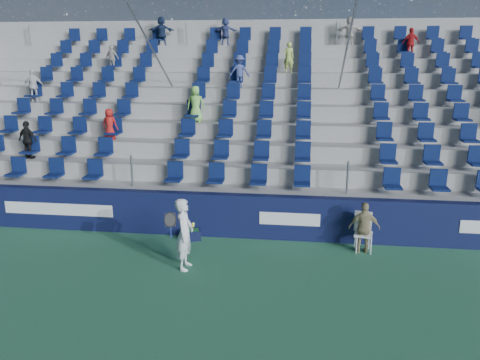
{
  "coord_description": "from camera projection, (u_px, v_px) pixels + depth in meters",
  "views": [
    {
      "loc": [
        1.69,
        -8.77,
        4.82
      ],
      "look_at": [
        0.2,
        2.8,
        1.7
      ],
      "focal_mm": 35.0,
      "sensor_mm": 36.0,
      "label": 1
    }
  ],
  "objects": [
    {
      "name": "ball_bin",
      "position": [
        191.0,
        234.0,
        12.59
      ],
      "size": [
        0.57,
        0.47,
        0.28
      ],
      "color": "black",
      "rests_on": "ground"
    },
    {
      "name": "ground",
      "position": [
        214.0,
        291.0,
        9.85
      ],
      "size": [
        70.0,
        70.0,
        0.0
      ],
      "primitive_type": "plane",
      "color": "#30704B",
      "rests_on": "ground"
    },
    {
      "name": "grandstand",
      "position": [
        253.0,
        131.0,
        17.2
      ],
      "size": [
        24.0,
        8.17,
        6.63
      ],
      "color": "#A4A59F",
      "rests_on": "ground"
    },
    {
      "name": "sponsor_wall",
      "position": [
        234.0,
        215.0,
        12.72
      ],
      "size": [
        24.0,
        0.32,
        1.2
      ],
      "color": "#11163E",
      "rests_on": "ground"
    },
    {
      "name": "line_judge",
      "position": [
        364.0,
        228.0,
        11.66
      ],
      "size": [
        0.77,
        0.32,
        1.31
      ],
      "primitive_type": "imported",
      "rotation": [
        0.0,
        0.0,
        3.14
      ],
      "color": "tan",
      "rests_on": "ground"
    },
    {
      "name": "tennis_player",
      "position": [
        184.0,
        234.0,
        10.73
      ],
      "size": [
        0.69,
        0.65,
        1.69
      ],
      "color": "white",
      "rests_on": "ground"
    },
    {
      "name": "line_judge_chair",
      "position": [
        363.0,
        229.0,
        11.83
      ],
      "size": [
        0.51,
        0.53,
        1.0
      ],
      "color": "white",
      "rests_on": "ground"
    }
  ]
}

